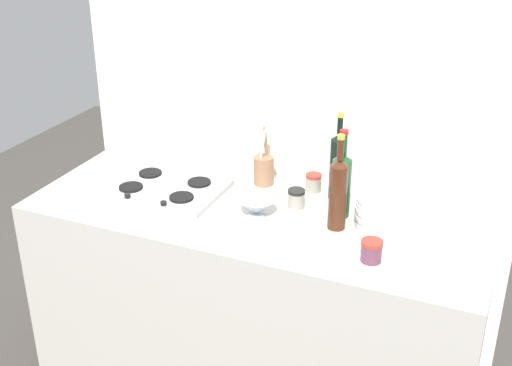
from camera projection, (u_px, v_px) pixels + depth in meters
The scene contains 13 objects.
counter_block at pixel (256, 306), 2.79m from camera, with size 1.80×0.70×0.90m, color beige.
backsplash_panel at pixel (291, 141), 2.84m from camera, with size 1.90×0.06×2.11m, color white.
stovetop_hob at pixel (165, 188), 2.75m from camera, with size 0.47×0.34×0.04m.
plate_stack at pixel (388, 214), 2.45m from camera, with size 0.25×0.25×0.12m.
wine_bottle_leftmost at pixel (338, 192), 2.41m from camera, with size 0.07×0.07×0.37m.
wine_bottle_mid_left at pixel (341, 183), 2.51m from camera, with size 0.07×0.07×0.35m.
wine_bottle_mid_right at pixel (338, 165), 2.64m from camera, with size 0.07×0.07×0.36m.
mixing_bowl at pixel (256, 206), 2.54m from camera, with size 0.15×0.15×0.07m.
butter_dish at pixel (297, 237), 2.34m from camera, with size 0.16×0.10×0.07m, color white.
utensil_crock at pixel (264, 169), 2.79m from camera, with size 0.08×0.08×0.26m.
condiment_jar_front at pixel (296, 198), 2.61m from camera, with size 0.07×0.07×0.07m.
condiment_jar_rear at pixel (371, 251), 2.25m from camera, with size 0.08×0.08×0.08m.
condiment_jar_spare at pixel (313, 182), 2.74m from camera, with size 0.07×0.07×0.07m.
Camera 1 is at (0.91, -2.11, 2.11)m, focal length 46.79 mm.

